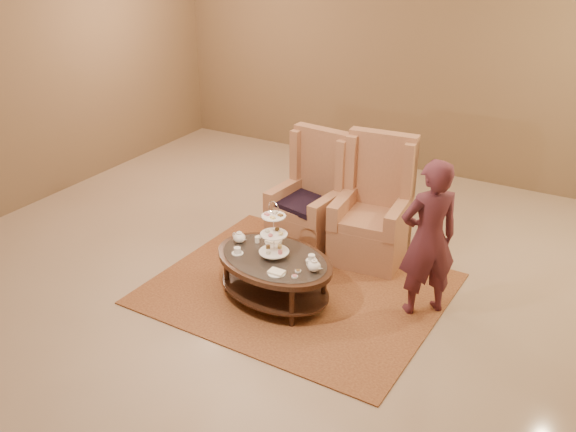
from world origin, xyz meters
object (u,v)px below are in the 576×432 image
Objects in this scene: armchair_right at (373,218)px; person at (428,239)px; armchair_left at (312,207)px; tea_table at (274,265)px.

person is at bearing -47.83° from armchair_right.
person is (1.59, -0.73, 0.33)m from armchair_left.
armchair_left reaches higher than tea_table.
person reaches higher than tea_table.
armchair_right is 0.88× the size of person.
armchair_left is 0.96× the size of armchair_right.
armchair_right reaches higher than armchair_left.
armchair_left is 0.73m from armchair_right.
person is at bearing 34.40° from tea_table.
armchair_left is at bearing 114.16° from tea_table.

